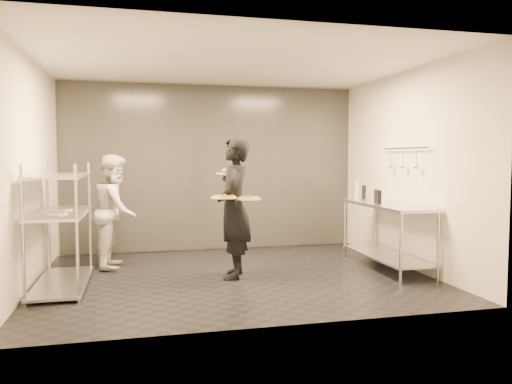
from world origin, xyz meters
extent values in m
cube|color=black|center=(0.00, 0.00, 0.00)|extent=(5.00, 4.00, 0.00)
cube|color=silver|center=(0.00, 0.00, 2.80)|extent=(5.00, 4.00, 0.00)
cube|color=silver|center=(0.00, 2.00, 1.40)|extent=(5.00, 0.00, 2.80)
cube|color=silver|center=(0.00, -2.00, 1.40)|extent=(5.00, 0.00, 2.80)
cube|color=silver|center=(-2.50, 0.00, 1.40)|extent=(0.00, 4.00, 2.80)
cube|color=silver|center=(2.50, 0.00, 1.40)|extent=(0.00, 4.00, 2.80)
cube|color=white|center=(0.00, 1.97, 1.40)|extent=(4.90, 0.04, 2.74)
cylinder|color=#B2B5B9|center=(-2.42, -0.77, 0.75)|extent=(0.04, 0.04, 1.50)
cylinder|color=#B2B5B9|center=(-2.42, 0.77, 0.75)|extent=(0.04, 0.04, 1.50)
cylinder|color=#B2B5B9|center=(-1.88, -0.77, 0.75)|extent=(0.04, 0.04, 1.50)
cylinder|color=#B2B5B9|center=(-1.88, 0.77, 0.75)|extent=(0.04, 0.04, 1.50)
cube|color=silver|center=(-2.15, 0.00, 0.05)|extent=(0.60, 1.60, 0.03)
cube|color=silver|center=(-2.15, 0.00, 0.90)|extent=(0.60, 1.60, 0.03)
cube|color=silver|center=(-2.15, 0.00, 1.35)|extent=(0.60, 1.60, 0.03)
cylinder|color=silver|center=(-2.15, -0.35, 0.93)|extent=(0.26, 0.26, 0.01)
cylinder|color=silver|center=(-2.15, 0.10, 0.93)|extent=(0.26, 0.26, 0.01)
cylinder|color=#B2B5B9|center=(1.92, -0.86, 0.45)|extent=(0.04, 0.04, 0.90)
cylinder|color=#B2B5B9|center=(1.92, 0.86, 0.45)|extent=(0.04, 0.04, 0.90)
cylinder|color=#B2B5B9|center=(2.44, -0.86, 0.45)|extent=(0.04, 0.04, 0.90)
cylinder|color=#B2B5B9|center=(2.44, 0.86, 0.45)|extent=(0.04, 0.04, 0.90)
cube|color=silver|center=(2.18, 0.00, 0.18)|extent=(0.57, 1.71, 0.03)
cube|color=silver|center=(2.18, 0.00, 0.90)|extent=(0.60, 1.80, 0.04)
cylinder|color=#B2B5B9|center=(2.44, 0.00, 1.70)|extent=(0.02, 1.20, 0.02)
cylinder|color=#B2B5B9|center=(2.42, -0.35, 1.57)|extent=(0.01, 0.01, 0.22)
sphere|color=#B2B5B9|center=(2.42, -0.35, 1.44)|extent=(0.07, 0.07, 0.07)
cylinder|color=#B2B5B9|center=(2.42, 0.00, 1.57)|extent=(0.01, 0.01, 0.22)
sphere|color=#B2B5B9|center=(2.42, 0.00, 1.44)|extent=(0.07, 0.07, 0.07)
cylinder|color=#B2B5B9|center=(2.42, 0.35, 1.57)|extent=(0.01, 0.01, 0.22)
sphere|color=#B2B5B9|center=(2.42, 0.35, 1.44)|extent=(0.07, 0.07, 0.07)
imported|color=black|center=(-0.02, -0.03, 0.92)|extent=(0.60, 0.76, 1.84)
imported|color=beige|center=(-1.55, 0.98, 0.81)|extent=(0.69, 0.84, 1.61)
cylinder|color=silver|center=(-0.19, -0.25, 1.07)|extent=(0.33, 0.33, 0.01)
cylinder|color=gold|center=(-0.19, -0.25, 1.08)|extent=(0.29, 0.29, 0.02)
cylinder|color=#A95116|center=(-0.19, -0.25, 1.09)|extent=(0.26, 0.26, 0.01)
sphere|color=#1C5E15|center=(-0.19, -0.25, 1.10)|extent=(0.04, 0.04, 0.04)
cylinder|color=silver|center=(0.12, -0.29, 1.05)|extent=(0.30, 0.30, 0.01)
cylinder|color=gold|center=(0.12, -0.29, 1.06)|extent=(0.27, 0.27, 0.02)
cylinder|color=#A95116|center=(0.12, -0.29, 1.07)|extent=(0.24, 0.24, 0.01)
sphere|color=#1C5E15|center=(0.12, -0.29, 1.08)|extent=(0.04, 0.04, 0.04)
cylinder|color=silver|center=(-0.08, 0.22, 1.36)|extent=(0.27, 0.27, 0.01)
ellipsoid|color=#186018|center=(-0.08, 0.22, 1.39)|extent=(0.13, 0.13, 0.07)
cube|color=black|center=(2.06, 0.05, 1.02)|extent=(0.12, 0.27, 0.19)
cylinder|color=gray|center=(2.09, 0.80, 1.06)|extent=(0.08, 0.08, 0.28)
cylinder|color=gray|center=(2.28, 0.49, 1.03)|extent=(0.06, 0.06, 0.21)
cylinder|color=black|center=(2.21, 0.80, 1.03)|extent=(0.06, 0.06, 0.21)
camera|label=1|loc=(-1.25, -6.37, 1.57)|focal=35.00mm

